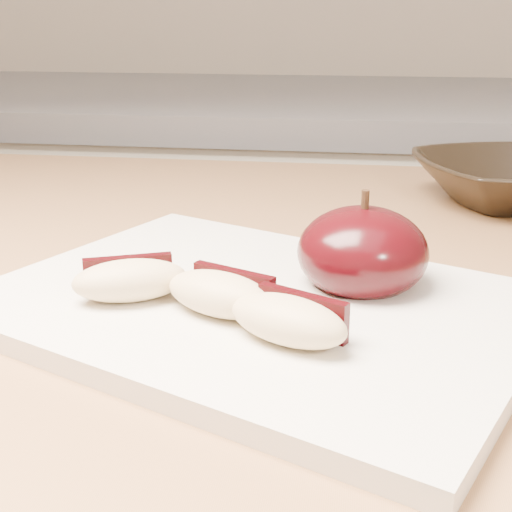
# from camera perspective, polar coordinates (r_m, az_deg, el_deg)

# --- Properties ---
(back_cabinet) EXTENTS (2.40, 0.62, 0.94)m
(back_cabinet) POSITION_cam_1_polar(r_m,az_deg,el_deg) (1.34, 1.52, -7.26)
(back_cabinet) COLOR silver
(back_cabinet) RESTS_ON ground
(cutting_board) EXTENTS (0.37, 0.33, 0.01)m
(cutting_board) POSITION_cam_1_polar(r_m,az_deg,el_deg) (0.41, 0.00, -4.07)
(cutting_board) COLOR silver
(cutting_board) RESTS_ON island_counter
(apple_half) EXTENTS (0.09, 0.09, 0.07)m
(apple_half) POSITION_cam_1_polar(r_m,az_deg,el_deg) (0.43, 8.51, 0.29)
(apple_half) COLOR black
(apple_half) RESTS_ON cutting_board
(apple_wedge_a) EXTENTS (0.07, 0.05, 0.02)m
(apple_wedge_a) POSITION_cam_1_polar(r_m,az_deg,el_deg) (0.41, -10.06, -1.87)
(apple_wedge_a) COLOR #D6B887
(apple_wedge_a) RESTS_ON cutting_board
(apple_wedge_b) EXTENTS (0.07, 0.06, 0.02)m
(apple_wedge_b) POSITION_cam_1_polar(r_m,az_deg,el_deg) (0.39, -2.78, -3.00)
(apple_wedge_b) COLOR #D6B887
(apple_wedge_b) RESTS_ON cutting_board
(apple_wedge_c) EXTENTS (0.07, 0.06, 0.02)m
(apple_wedge_c) POSITION_cam_1_polar(r_m,az_deg,el_deg) (0.35, 2.70, -5.08)
(apple_wedge_c) COLOR #D6B887
(apple_wedge_c) RESTS_ON cutting_board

